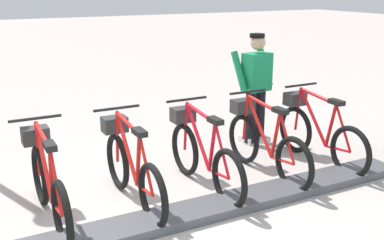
{
  "coord_description": "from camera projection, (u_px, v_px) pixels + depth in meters",
  "views": [
    {
      "loc": [
        -3.91,
        0.94,
        2.37
      ],
      "look_at": [
        0.5,
        -1.38,
        0.9
      ],
      "focal_mm": 43.77,
      "sensor_mm": 36.0,
      "label": 1
    }
  ],
  "objects": [
    {
      "name": "bike_docked_2",
      "position": [
        202.0,
        153.0,
        5.52
      ],
      "size": [
        1.72,
        0.54,
        1.02
      ],
      "color": "black",
      "rests_on": "ground"
    },
    {
      "name": "worker_near_rack",
      "position": [
        256.0,
        85.0,
        6.96
      ],
      "size": [
        0.49,
        0.66,
        1.66
      ],
      "color": "white",
      "rests_on": "ground"
    },
    {
      "name": "bike_docked_0",
      "position": [
        317.0,
        132.0,
        6.32
      ],
      "size": [
        1.72,
        0.54,
        1.02
      ],
      "color": "black",
      "rests_on": "ground"
    },
    {
      "name": "dock_rail_base",
      "position": [
        86.0,
        239.0,
        4.39
      ],
      "size": [
        0.44,
        7.94,
        0.1
      ],
      "primitive_type": "cube",
      "color": "#47474C",
      "rests_on": "ground"
    },
    {
      "name": "bike_docked_3",
      "position": [
        131.0,
        167.0,
        5.12
      ],
      "size": [
        1.72,
        0.54,
        1.02
      ],
      "color": "black",
      "rests_on": "ground"
    },
    {
      "name": "bike_docked_4",
      "position": [
        48.0,
        182.0,
        4.73
      ],
      "size": [
        1.72,
        0.54,
        1.02
      ],
      "color": "black",
      "rests_on": "ground"
    },
    {
      "name": "bike_docked_1",
      "position": [
        264.0,
        142.0,
        5.92
      ],
      "size": [
        1.72,
        0.54,
        1.02
      ],
      "color": "black",
      "rests_on": "ground"
    }
  ]
}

